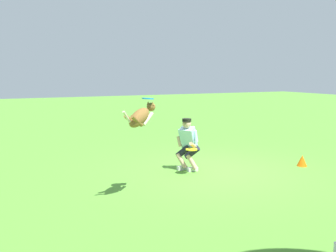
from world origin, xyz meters
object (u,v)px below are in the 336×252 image
Objects in this scene: training_cone at (302,161)px; frisbee_held at (191,149)px; person at (188,143)px; dog at (141,116)px; frisbee_flying at (148,99)px.

frisbee_held is at bearing -9.58° from training_cone.
person is 4.54× the size of training_cone.
person is 1.50× the size of dog.
person is 4.73× the size of frisbee_held.
dog is at bearing 30.63° from frisbee_held.
frisbee_flying is 2.09m from frisbee_held.
dog is 3.15× the size of frisbee_held.
frisbee_flying is (-0.18, -0.10, 0.32)m from dog.
dog reaches higher than training_cone.
training_cone is at bearing 126.27° from person.
dog reaches higher than person.
person reaches higher than training_cone.
training_cone is (-2.88, 0.88, -0.55)m from person.
person is 2.33m from dog.
person is 0.40m from frisbee_held.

